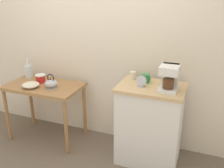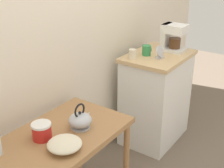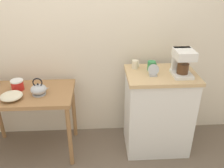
{
  "view_description": "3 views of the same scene",
  "coord_description": "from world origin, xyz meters",
  "px_view_note": "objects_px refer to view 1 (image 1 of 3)",
  "views": [
    {
      "loc": [
        1.28,
        -2.43,
        1.87
      ],
      "look_at": [
        0.34,
        -0.01,
        0.89
      ],
      "focal_mm": 40.48,
      "sensor_mm": 36.0,
      "label": 1
    },
    {
      "loc": [
        -1.75,
        -1.21,
        1.83
      ],
      "look_at": [
        -0.05,
        -0.02,
        0.92
      ],
      "focal_mm": 49.53,
      "sensor_mm": 36.0,
      "label": 2
    },
    {
      "loc": [
        0.16,
        -2.11,
        1.9
      ],
      "look_at": [
        0.28,
        -0.06,
        0.85
      ],
      "focal_mm": 38.28,
      "sensor_mm": 36.0,
      "label": 3
    }
  ],
  "objects_px": {
    "teakettle": "(51,83)",
    "mug_tall_green": "(146,78)",
    "canister_enamel": "(40,78)",
    "table_clock": "(141,82)",
    "coffee_maker": "(169,77)",
    "bowl_stoneware": "(31,85)",
    "glass_carafe_vase": "(28,71)",
    "mug_small_cream": "(133,75)"
  },
  "relations": [
    {
      "from": "glass_carafe_vase",
      "to": "mug_tall_green",
      "type": "height_order",
      "value": "mug_tall_green"
    },
    {
      "from": "canister_enamel",
      "to": "table_clock",
      "type": "height_order",
      "value": "table_clock"
    },
    {
      "from": "canister_enamel",
      "to": "mug_tall_green",
      "type": "xyz_separation_m",
      "value": [
        1.36,
        0.03,
        0.17
      ]
    },
    {
      "from": "glass_carafe_vase",
      "to": "coffee_maker",
      "type": "bearing_deg",
      "value": -6.32
    },
    {
      "from": "bowl_stoneware",
      "to": "mug_tall_green",
      "type": "xyz_separation_m",
      "value": [
        1.37,
        0.22,
        0.18
      ]
    },
    {
      "from": "glass_carafe_vase",
      "to": "table_clock",
      "type": "xyz_separation_m",
      "value": [
        1.62,
        -0.22,
        0.13
      ]
    },
    {
      "from": "bowl_stoneware",
      "to": "mug_small_cream",
      "type": "distance_m",
      "value": 1.25
    },
    {
      "from": "canister_enamel",
      "to": "table_clock",
      "type": "bearing_deg",
      "value": -4.8
    },
    {
      "from": "coffee_maker",
      "to": "mug_tall_green",
      "type": "bearing_deg",
      "value": 154.26
    },
    {
      "from": "coffee_maker",
      "to": "canister_enamel",
      "type": "bearing_deg",
      "value": 176.51
    },
    {
      "from": "coffee_maker",
      "to": "table_clock",
      "type": "distance_m",
      "value": 0.29
    },
    {
      "from": "teakettle",
      "to": "coffee_maker",
      "type": "bearing_deg",
      "value": 0.48
    },
    {
      "from": "glass_carafe_vase",
      "to": "canister_enamel",
      "type": "height_order",
      "value": "glass_carafe_vase"
    },
    {
      "from": "teakettle",
      "to": "coffee_maker",
      "type": "xyz_separation_m",
      "value": [
        1.39,
        0.01,
        0.26
      ]
    },
    {
      "from": "canister_enamel",
      "to": "glass_carafe_vase",
      "type": "bearing_deg",
      "value": 157.83
    },
    {
      "from": "canister_enamel",
      "to": "mug_tall_green",
      "type": "height_order",
      "value": "mug_tall_green"
    },
    {
      "from": "bowl_stoneware",
      "to": "teakettle",
      "type": "height_order",
      "value": "teakettle"
    },
    {
      "from": "canister_enamel",
      "to": "coffee_maker",
      "type": "distance_m",
      "value": 1.65
    },
    {
      "from": "bowl_stoneware",
      "to": "canister_enamel",
      "type": "bearing_deg",
      "value": 89.16
    },
    {
      "from": "table_clock",
      "to": "coffee_maker",
      "type": "bearing_deg",
      "value": 2.89
    },
    {
      "from": "canister_enamel",
      "to": "bowl_stoneware",
      "type": "bearing_deg",
      "value": -90.84
    },
    {
      "from": "teakettle",
      "to": "mug_tall_green",
      "type": "distance_m",
      "value": 1.15
    },
    {
      "from": "bowl_stoneware",
      "to": "canister_enamel",
      "type": "xyz_separation_m",
      "value": [
        0.0,
        0.19,
        0.02
      ]
    },
    {
      "from": "mug_tall_green",
      "to": "teakettle",
      "type": "bearing_deg",
      "value": -172.95
    },
    {
      "from": "teakettle",
      "to": "glass_carafe_vase",
      "type": "relative_size",
      "value": 0.74
    },
    {
      "from": "canister_enamel",
      "to": "mug_small_cream",
      "type": "height_order",
      "value": "mug_small_cream"
    },
    {
      "from": "bowl_stoneware",
      "to": "canister_enamel",
      "type": "distance_m",
      "value": 0.19
    },
    {
      "from": "teakettle",
      "to": "mug_small_cream",
      "type": "relative_size",
      "value": 2.15
    },
    {
      "from": "coffee_maker",
      "to": "glass_carafe_vase",
      "type": "bearing_deg",
      "value": 173.68
    },
    {
      "from": "mug_tall_green",
      "to": "coffee_maker",
      "type": "bearing_deg",
      "value": -25.74
    },
    {
      "from": "bowl_stoneware",
      "to": "teakettle",
      "type": "xyz_separation_m",
      "value": [
        0.24,
        0.08,
        0.02
      ]
    },
    {
      "from": "glass_carafe_vase",
      "to": "mug_small_cream",
      "type": "distance_m",
      "value": 1.48
    },
    {
      "from": "mug_tall_green",
      "to": "mug_small_cream",
      "type": "relative_size",
      "value": 1.07
    },
    {
      "from": "bowl_stoneware",
      "to": "mug_small_cream",
      "type": "bearing_deg",
      "value": 12.87
    },
    {
      "from": "bowl_stoneware",
      "to": "coffee_maker",
      "type": "distance_m",
      "value": 1.66
    },
    {
      "from": "teakettle",
      "to": "table_clock",
      "type": "bearing_deg",
      "value": -0.12
    },
    {
      "from": "bowl_stoneware",
      "to": "mug_tall_green",
      "type": "relative_size",
      "value": 2.2
    },
    {
      "from": "mug_small_cream",
      "to": "table_clock",
      "type": "relative_size",
      "value": 0.74
    },
    {
      "from": "table_clock",
      "to": "glass_carafe_vase",
      "type": "bearing_deg",
      "value": 172.11
    },
    {
      "from": "glass_carafe_vase",
      "to": "canister_enamel",
      "type": "bearing_deg",
      "value": -22.17
    },
    {
      "from": "bowl_stoneware",
      "to": "canister_enamel",
      "type": "relative_size",
      "value": 1.66
    },
    {
      "from": "glass_carafe_vase",
      "to": "canister_enamel",
      "type": "relative_size",
      "value": 2.04
    }
  ]
}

